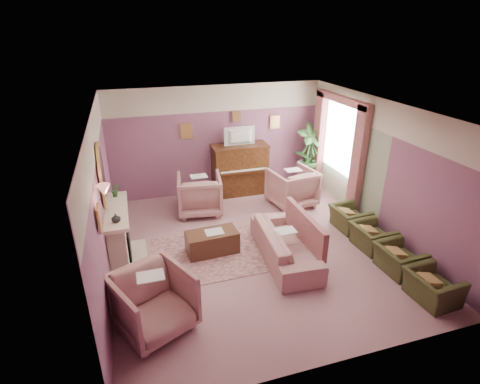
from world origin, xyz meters
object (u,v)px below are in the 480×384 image
object	(u,v)px
piano	(240,170)
olive_chair_a	(433,283)
olive_chair_d	(350,215)
side_table	(306,174)
floral_armchair_right	(292,185)
coffee_table	(212,242)
sofa	(285,239)
floral_armchair_left	(200,192)
olive_chair_c	(372,233)
television	(240,135)
olive_chair_b	(399,255)
floral_armchair_front	(153,299)

from	to	relation	value
piano	olive_chair_a	world-z (taller)	piano
olive_chair_d	side_table	distance (m)	2.45
piano	floral_armchair_right	size ratio (longest dim) A/B	1.34
coffee_table	side_table	xyz separation A→B (m)	(3.25, 2.49, 0.12)
piano	sofa	bearing A→B (deg)	-91.31
floral_armchair_left	olive_chair_c	xyz separation A→B (m)	(2.98, -2.56, -0.18)
coffee_table	olive_chair_a	distance (m)	3.93
sofa	olive_chair_c	bearing A→B (deg)	-5.66
television	olive_chair_b	size ratio (longest dim) A/B	1.02
television	floral_armchair_right	bearing A→B (deg)	-45.26
olive_chair_d	sofa	bearing A→B (deg)	-160.50
sofa	floral_armchair_front	xyz separation A→B (m)	(-2.55, -1.12, 0.10)
olive_chair_b	olive_chair_c	world-z (taller)	same
floral_armchair_right	olive_chair_c	xyz separation A→B (m)	(0.72, -2.29, -0.18)
sofa	floral_armchair_right	world-z (taller)	floral_armchair_right
coffee_table	side_table	size ratio (longest dim) A/B	1.43
olive_chair_a	olive_chair_d	bearing A→B (deg)	90.00
floral_armchair_right	floral_armchair_left	bearing A→B (deg)	173.21
piano	floral_armchair_left	xyz separation A→B (m)	(-1.24, -0.81, -0.13)
floral_armchair_front	olive_chair_a	xyz separation A→B (m)	(4.36, -0.69, -0.18)
floral_armchair_right	olive_chair_a	distance (m)	4.00
sofa	floral_armchair_left	distance (m)	2.66
coffee_table	sofa	bearing A→B (deg)	-24.95
floral_armchair_right	olive_chair_b	bearing A→B (deg)	-77.02
television	floral_armchair_right	world-z (taller)	television
piano	floral_armchair_front	distance (m)	5.06
floral_armchair_right	olive_chair_c	bearing A→B (deg)	-72.62
floral_armchair_left	floral_armchair_right	size ratio (longest dim) A/B	1.00
coffee_table	olive_chair_b	distance (m)	3.49
floral_armchair_front	side_table	xyz separation A→B (m)	(4.52, 4.21, -0.17)
olive_chair_c	piano	bearing A→B (deg)	117.25
floral_armchair_right	olive_chair_d	world-z (taller)	floral_armchair_right
television	floral_armchair_left	size ratio (longest dim) A/B	0.77
sofa	olive_chair_a	distance (m)	2.57
piano	floral_armchair_front	size ratio (longest dim) A/B	1.34
coffee_table	piano	bearing A→B (deg)	62.27
floral_armchair_right	olive_chair_a	xyz separation A→B (m)	(0.72, -3.93, -0.18)
olive_chair_d	floral_armchair_right	bearing A→B (deg)	115.97
television	side_table	distance (m)	2.27
floral_armchair_front	coffee_table	bearing A→B (deg)	53.74
piano	floral_armchair_left	world-z (taller)	piano
sofa	olive_chair_d	distance (m)	1.92
floral_armchair_left	floral_armchair_right	xyz separation A→B (m)	(2.26, -0.27, 0.00)
floral_armchair_left	olive_chair_b	bearing A→B (deg)	-48.63
piano	olive_chair_d	bearing A→B (deg)	-55.77
television	olive_chair_c	bearing A→B (deg)	-62.40
floral_armchair_left	side_table	world-z (taller)	floral_armchair_left
olive_chair_a	coffee_table	bearing A→B (deg)	142.02
olive_chair_b	olive_chair_c	xyz separation A→B (m)	(0.00, 0.82, 0.00)
olive_chair_d	side_table	size ratio (longest dim) A/B	1.12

